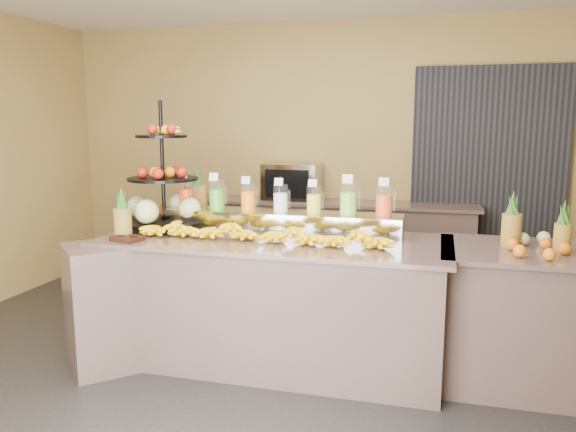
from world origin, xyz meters
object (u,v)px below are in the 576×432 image
at_px(pitcher_tray, 281,221).
at_px(banana_heap, 260,231).
at_px(condiment_caddy, 127,239).
at_px(oven_warmer, 292,182).
at_px(fruit_stand, 170,196).
at_px(right_fruit_pile, 535,241).

height_order(pitcher_tray, banana_heap, banana_heap).
bearing_deg(condiment_caddy, oven_warmer, 75.36).
xyz_separation_m(condiment_caddy, oven_warmer, (0.60, 2.29, 0.18)).
height_order(fruit_stand, condiment_caddy, fruit_stand).
xyz_separation_m(pitcher_tray, fruit_stand, (-0.88, -0.09, 0.17)).
bearing_deg(oven_warmer, right_fruit_pile, -41.14).
bearing_deg(condiment_caddy, fruit_stand, 83.00).
distance_m(fruit_stand, oven_warmer, 1.84).
relative_size(pitcher_tray, oven_warmer, 3.19).
height_order(pitcher_tray, fruit_stand, fruit_stand).
relative_size(banana_heap, oven_warmer, 3.18).
bearing_deg(right_fruit_pile, banana_heap, -175.77).
xyz_separation_m(banana_heap, oven_warmer, (-0.30, 2.03, 0.13)).
distance_m(banana_heap, condiment_caddy, 0.94).
relative_size(pitcher_tray, right_fruit_pile, 4.46).
xyz_separation_m(banana_heap, right_fruit_pile, (1.82, 0.13, 0.01)).
xyz_separation_m(fruit_stand, oven_warmer, (0.53, 1.76, -0.06)).
xyz_separation_m(condiment_caddy, right_fruit_pile, (2.72, 0.40, 0.05)).
height_order(banana_heap, oven_warmer, oven_warmer).
bearing_deg(condiment_caddy, right_fruit_pile, 8.37).
distance_m(pitcher_tray, right_fruit_pile, 1.79).
height_order(condiment_caddy, oven_warmer, oven_warmer).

